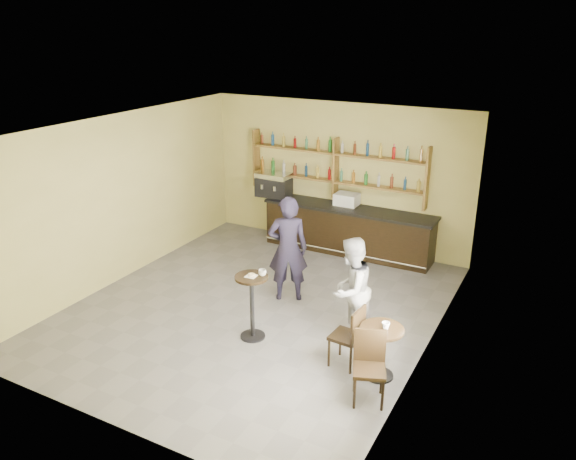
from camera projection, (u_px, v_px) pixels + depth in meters
The scene contains 23 objects.
floor at pixel (257, 308), 9.98m from camera, with size 7.00×7.00×0.00m, color #5F5E63.
ceiling at pixel (253, 128), 8.86m from camera, with size 7.00×7.00×0.00m, color white.
wall_back at pixel (338, 175), 12.31m from camera, with size 7.00×7.00×0.00m, color #C6BE71.
wall_front at pixel (100, 314), 6.53m from camera, with size 7.00×7.00×0.00m, color #C6BE71.
wall_left at pixel (121, 198), 10.74m from camera, with size 7.00×7.00×0.00m, color #C6BE71.
wall_right at pixel (433, 256), 8.10m from camera, with size 7.00×7.00×0.00m, color #C6BE71.
window_pane at pixel (409, 282), 7.08m from camera, with size 2.00×2.00×0.00m, color white.
window_frame at pixel (409, 282), 7.08m from camera, with size 0.04×1.70×2.10m, color black, non-canonical shape.
shelf_unit at pixel (336, 167), 12.13m from camera, with size 4.00×0.26×1.40m, color brown, non-canonical shape.
liquor_bottles at pixel (336, 160), 12.07m from camera, with size 3.68×0.10×1.00m, color #8C5919, non-canonical shape.
bar_counter at pixel (348, 230), 12.21m from camera, with size 3.79×0.74×1.03m, color black, non-canonical shape.
espresso_machine at pixel (274, 184), 12.75m from camera, with size 0.75×0.48×0.54m, color black, non-canonical shape.
pastry_case at pixel (347, 200), 12.01m from camera, with size 0.51×0.41×0.30m, color silver, non-canonical shape.
pedestal_table at pixel (252, 307), 8.88m from camera, with size 0.53×0.53×1.08m, color black, non-canonical shape.
napkin at pixel (251, 276), 8.69m from camera, with size 0.17×0.17×0.00m, color white.
donut at pixel (251, 275), 8.67m from camera, with size 0.12×0.12×0.04m, color #B99643.
cup_pedestal at pixel (262, 273), 8.69m from camera, with size 0.12×0.12×0.10m, color white.
man_main at pixel (288, 249), 10.00m from camera, with size 0.71×0.47×1.95m, color black.
cafe_table at pixel (380, 352), 7.93m from camera, with size 0.62×0.62×0.79m, color black, non-canonical shape.
cup_cafe at pixel (386, 326), 7.76m from camera, with size 0.11×0.11×0.10m, color white.
chair_west at pixel (346, 336), 8.19m from camera, with size 0.42×0.42×0.96m, color black, non-canonical shape.
chair_south at pixel (369, 369), 7.38m from camera, with size 0.43×0.43×0.99m, color black, non-canonical shape.
patron_second at pixel (350, 290), 8.76m from camera, with size 0.83×0.65×1.71m, color gray.
Camera 1 is at (4.64, -7.56, 4.81)m, focal length 35.00 mm.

